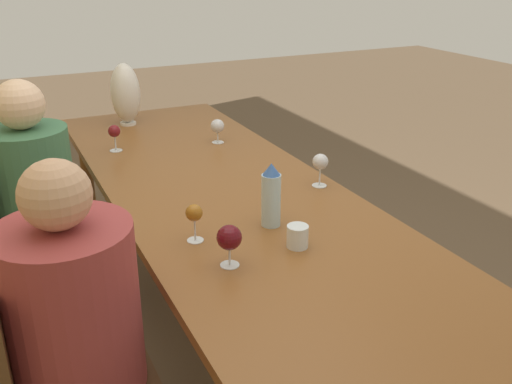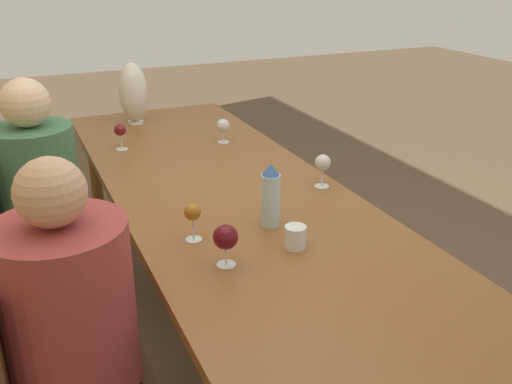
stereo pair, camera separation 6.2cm
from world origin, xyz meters
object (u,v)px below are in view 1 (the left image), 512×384
object	(u,v)px
water_bottle	(271,196)
person_near	(82,335)
wine_glass_2	(194,214)
wine_glass_3	(114,132)
person_far	(38,200)
wine_glass_0	(229,238)
chair_far	(24,234)
wine_glass_4	(217,127)
water_tumbler	(298,236)
chair_near	(59,383)
vase	(125,94)
wine_glass_1	(320,163)

from	to	relation	value
water_bottle	person_near	world-z (taller)	person_near
water_bottle	wine_glass_2	xyz separation A→B (m)	(0.00, 0.30, -0.02)
wine_glass_3	person_far	world-z (taller)	person_far
wine_glass_3	person_near	distance (m)	1.39
wine_glass_3	wine_glass_0	bearing A→B (deg)	-177.19
person_near	wine_glass_3	bearing A→B (deg)	-17.56
chair_far	person_near	xyz separation A→B (m)	(-1.10, -0.08, 0.15)
chair_far	person_near	size ratio (longest dim) A/B	0.73
water_bottle	wine_glass_3	world-z (taller)	water_bottle
water_bottle	wine_glass_4	world-z (taller)	water_bottle
wine_glass_4	person_near	distance (m)	1.55
chair_far	person_far	xyz separation A→B (m)	(-0.00, -0.08, 0.16)
wine_glass_0	wine_glass_2	size ratio (longest dim) A/B	1.03
wine_glass_3	wine_glass_4	size ratio (longest dim) A/B	1.06
water_tumbler	wine_glass_2	bearing A→B (deg)	57.28
chair_near	person_far	bearing A→B (deg)	-4.28
person_far	water_tumbler	bearing A→B (deg)	-145.81
water_tumbler	person_far	world-z (taller)	person_far
wine_glass_3	chair_near	bearing A→B (deg)	159.18
wine_glass_4	chair_far	xyz separation A→B (m)	(-0.11, 1.02, -0.36)
water_tumbler	wine_glass_4	bearing A→B (deg)	-9.27
vase	wine_glass_0	distance (m)	1.78
wine_glass_0	person_far	bearing A→B (deg)	23.49
wine_glass_1	chair_far	xyz separation A→B (m)	(0.65, 1.18, -0.38)
wine_glass_2	person_near	size ratio (longest dim) A/B	0.12
person_near	water_tumbler	bearing A→B (deg)	-89.13
wine_glass_0	water_tumbler	bearing A→B (deg)	-86.19
person_near	person_far	size ratio (longest dim) A/B	0.99
person_near	chair_near	bearing A→B (deg)	90.00
chair_far	person_near	bearing A→B (deg)	-175.66
wine_glass_0	wine_glass_2	distance (m)	0.21
person_near	person_far	distance (m)	1.10
wine_glass_0	wine_glass_4	size ratio (longest dim) A/B	1.11
wine_glass_2	person_far	size ratio (longest dim) A/B	0.12
chair_far	person_far	size ratio (longest dim) A/B	0.73
wine_glass_0	person_far	distance (m)	1.23
wine_glass_2	person_near	distance (m)	0.53
wine_glass_0	wine_glass_4	world-z (taller)	wine_glass_0
water_tumbler	chair_near	distance (m)	0.88
water_tumbler	wine_glass_4	xyz separation A→B (m)	(1.20, -0.20, 0.05)
chair_far	chair_near	bearing A→B (deg)	180.00
wine_glass_1	wine_glass_2	distance (m)	0.71
water_tumbler	wine_glass_1	distance (m)	0.58
wine_glass_2	wine_glass_4	bearing A→B (deg)	-26.18
water_tumbler	chair_far	bearing A→B (deg)	37.05
vase	person_near	distance (m)	1.89
wine_glass_1	person_near	world-z (taller)	person_near
wine_glass_4	person_far	distance (m)	0.97
water_bottle	chair_far	bearing A→B (deg)	42.32
chair_near	wine_glass_1	bearing A→B (deg)	-69.01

